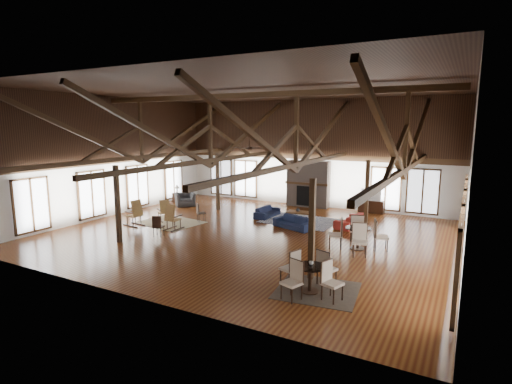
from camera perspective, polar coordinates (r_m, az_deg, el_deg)
The scene contains 31 objects.
floor at distance 17.04m, azimuth -0.72°, elevation -6.02°, with size 16.00×16.00×0.00m, color brown.
ceiling at distance 16.48m, azimuth -0.77°, elevation 14.52°, with size 16.00×14.00×0.02m, color black.
wall_back at distance 22.84m, azimuth 7.84°, elevation 5.50°, with size 16.00×0.02×6.00m, color white.
wall_front at distance 10.95m, azimuth -18.80°, elevation 0.81°, with size 16.00×0.02×6.00m, color white.
wall_left at distance 21.52m, azimuth -19.78°, elevation 4.79°, with size 0.02×14.00×6.00m, color white.
wall_right at distance 14.44m, azimuth 28.27°, elevation 2.17°, with size 0.02×14.00×6.00m, color white.
roof_truss at distance 16.42m, azimuth -0.75°, elevation 7.65°, with size 15.60×14.07×3.14m.
post_grid at distance 16.69m, azimuth -0.73°, elevation -0.97°, with size 8.16×7.16×3.05m.
fireplace at distance 22.72m, azimuth 7.46°, elevation 1.14°, with size 2.50×0.69×2.60m.
ceiling_fan at distance 15.32m, azimuth -0.93°, elevation 6.41°, with size 1.60×1.60×0.75m.
sofa_navy_front at distance 17.98m, azimuth 5.35°, elevation -4.33°, with size 1.87×0.73×0.55m, color #151D3A.
sofa_navy_left at distance 20.15m, azimuth 1.61°, elevation -2.85°, with size 0.67×1.71×0.50m, color #141B38.
sofa_orange at distance 18.75m, azimuth 13.28°, elevation -3.95°, with size 0.75×1.93×0.56m, color #A0261F.
coffee_table at distance 19.19m, azimuth 6.35°, elevation -2.99°, with size 1.33×0.76×0.49m.
vase at distance 19.21m, azimuth 6.00°, elevation -2.48°, with size 0.20×0.20×0.20m, color #B2B2B2.
armchair at distance 23.27m, azimuth -10.10°, elevation -1.06°, with size 1.09×0.95×0.71m, color #2E2E30.
side_table_lamp at distance 24.37m, azimuth -11.19°, elevation -0.48°, with size 0.43×0.43×1.09m.
rocking_chair_a at distance 19.69m, azimuth -12.99°, elevation -2.67°, with size 0.92×0.79×1.05m.
rocking_chair_b at distance 17.92m, azimuth -11.92°, elevation -3.63°, with size 0.52×0.91×1.17m.
rocking_chair_c at distance 19.06m, azimuth -16.85°, elevation -2.98°, with size 1.00×0.61×1.22m.
side_chair_a at distance 19.27m, azimuth -8.09°, elevation -2.69°, with size 0.53×0.53×0.90m.
side_chair_b at distance 16.95m, azimuth -13.87°, elevation -4.54°, with size 0.48×0.48×0.91m.
cafe_table_near at distance 11.31m, azimuth 7.73°, elevation -11.50°, with size 2.04×2.04×1.05m.
cafe_table_far at distance 15.36m, azimuth 14.39°, elevation -5.86°, with size 2.23×2.23×1.14m.
cup_near at distance 11.30m, azimuth 7.88°, elevation -10.01°, with size 0.12×0.12×0.10m, color #B2B2B2.
cup_far at distance 15.29m, azimuth 14.74°, elevation -4.79°, with size 0.11×0.11×0.09m, color #B2B2B2.
tv_console at distance 21.97m, azimuth 16.14°, elevation -1.99°, with size 1.30×0.49×0.65m, color black.
television at distance 21.86m, azimuth 16.20°, elevation -0.37°, with size 1.05×0.14×0.60m, color #B2B2B2.
rug_tan at distance 19.42m, azimuth -12.20°, elevation -4.28°, with size 2.83×2.22×0.01m, color #C3B487.
rug_navy at distance 19.44m, azimuth 6.28°, elevation -4.10°, with size 3.43×2.57×0.01m, color #161F40.
rug_dark at distance 11.60m, azimuth 8.73°, elevation -13.72°, with size 2.20×2.00×0.01m, color black.
Camera 1 is at (7.96, -14.35, 4.56)m, focal length 28.00 mm.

